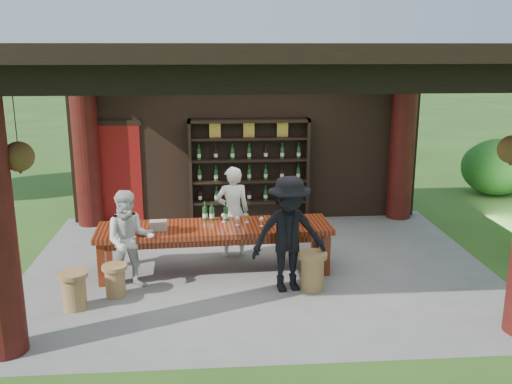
{
  "coord_description": "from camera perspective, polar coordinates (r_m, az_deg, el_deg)",
  "views": [
    {
      "loc": [
        -0.7,
        -8.62,
        3.47
      ],
      "look_at": [
        0.0,
        0.4,
        1.15
      ],
      "focal_mm": 40.0,
      "sensor_mm": 36.0,
      "label": 1
    }
  ],
  "objects": [
    {
      "name": "stool_near_right",
      "position": [
        8.43,
        5.64,
        -7.78
      ],
      "size": [
        0.43,
        0.43,
        0.56
      ],
      "rotation": [
        0.0,
        0.0,
        -0.21
      ],
      "color": "olive",
      "rests_on": "ground"
    },
    {
      "name": "pavilion",
      "position": [
        9.17,
        -0.09,
        5.98
      ],
      "size": [
        7.5,
        6.0,
        3.6
      ],
      "color": "slate",
      "rests_on": "ground"
    },
    {
      "name": "stool_near_left",
      "position": [
        8.44,
        -13.9,
        -8.51
      ],
      "size": [
        0.36,
        0.36,
        0.47
      ],
      "rotation": [
        0.0,
        0.0,
        -0.04
      ],
      "color": "olive",
      "rests_on": "ground"
    },
    {
      "name": "guest_woman",
      "position": [
        8.51,
        -12.54,
        -4.7
      ],
      "size": [
        0.8,
        0.67,
        1.48
      ],
      "primitive_type": "imported",
      "rotation": [
        0.0,
        0.0,
        0.16
      ],
      "color": "silver",
      "rests_on": "ground"
    },
    {
      "name": "guest_man",
      "position": [
        8.21,
        3.3,
        -4.24
      ],
      "size": [
        1.19,
        0.81,
        1.7
      ],
      "primitive_type": "imported",
      "rotation": [
        0.0,
        0.0,
        0.17
      ],
      "color": "black",
      "rests_on": "ground"
    },
    {
      "name": "wine_shelf",
      "position": [
        11.35,
        -0.68,
        2.09
      ],
      "size": [
        2.38,
        0.36,
        2.09
      ],
      "color": "black",
      "rests_on": "ground"
    },
    {
      "name": "napkin_basket",
      "position": [
        8.83,
        -9.75,
        -3.31
      ],
      "size": [
        0.27,
        0.19,
        0.14
      ],
      "primitive_type": "cube",
      "rotation": [
        0.0,
        0.0,
        0.05
      ],
      "color": "#BF6672",
      "rests_on": "tasting_table"
    },
    {
      "name": "stool_far_left",
      "position": [
        8.19,
        -17.73,
        -9.27
      ],
      "size": [
        0.4,
        0.4,
        0.53
      ],
      "rotation": [
        0.0,
        0.0,
        0.04
      ],
      "color": "olive",
      "rests_on": "ground"
    },
    {
      "name": "table_glasses",
      "position": [
        8.98,
        -0.13,
        -2.74
      ],
      "size": [
        1.01,
        0.32,
        0.15
      ],
      "color": "silver",
      "rests_on": "tasting_table"
    },
    {
      "name": "shrubs",
      "position": [
        9.24,
        8.76,
        -4.08
      ],
      "size": [
        14.95,
        8.78,
        1.36
      ],
      "color": "#194C14",
      "rests_on": "ground"
    },
    {
      "name": "host",
      "position": [
        9.58,
        -2.35,
        -1.98
      ],
      "size": [
        0.61,
        0.44,
        1.55
      ],
      "primitive_type": "imported",
      "rotation": [
        0.0,
        0.0,
        3.27
      ],
      "color": "white",
      "rests_on": "ground"
    },
    {
      "name": "trees",
      "position": [
        10.61,
        17.81,
        13.16
      ],
      "size": [
        22.24,
        10.74,
        4.8
      ],
      "color": "#3F2819",
      "rests_on": "ground"
    },
    {
      "name": "table_bottles",
      "position": [
        9.16,
        -4.21,
        -1.92
      ],
      "size": [
        0.41,
        0.13,
        0.31
      ],
      "color": "#194C1E",
      "rests_on": "tasting_table"
    },
    {
      "name": "tasting_table",
      "position": [
        8.96,
        -4.14,
        -4.1
      ],
      "size": [
        3.68,
        1.11,
        0.75
      ],
      "rotation": [
        0.0,
        0.0,
        0.05
      ],
      "color": "#4F140B",
      "rests_on": "ground"
    },
    {
      "name": "ground",
      "position": [
        9.32,
        0.19,
        -7.48
      ],
      "size": [
        90.0,
        90.0,
        0.0
      ],
      "primitive_type": "plane",
      "color": "#2D5119",
      "rests_on": "ground"
    }
  ]
}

